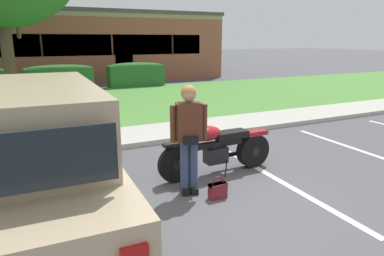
% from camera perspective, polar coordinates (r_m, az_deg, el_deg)
% --- Properties ---
extents(ground_plane, '(140.00, 140.00, 0.00)m').
position_cam_1_polar(ground_plane, '(5.54, 3.82, -10.87)').
color(ground_plane, '#4C4C51').
extents(curb_strip, '(60.00, 0.20, 0.12)m').
position_cam_1_polar(curb_strip, '(8.07, -6.71, -2.29)').
color(curb_strip, '#B7B2A8').
rests_on(curb_strip, ground).
extents(concrete_walk, '(60.00, 1.50, 0.08)m').
position_cam_1_polar(concrete_walk, '(8.85, -8.55, -0.99)').
color(concrete_walk, '#B7B2A8').
rests_on(concrete_walk, ground).
extents(grass_lawn, '(60.00, 8.18, 0.06)m').
position_cam_1_polar(grass_lawn, '(13.44, -14.84, 3.90)').
color(grass_lawn, '#518E3D').
rests_on(grass_lawn, ground).
extents(stall_stripe_0, '(0.24, 4.40, 0.01)m').
position_cam_1_polar(stall_stripe_0, '(5.23, -10.97, -12.66)').
color(stall_stripe_0, silver).
rests_on(stall_stripe_0, ground).
extents(stall_stripe_1, '(0.24, 4.40, 0.01)m').
position_cam_1_polar(stall_stripe_1, '(6.36, 13.01, -7.75)').
color(stall_stripe_1, silver).
rests_on(stall_stripe_1, ground).
extents(stall_stripe_2, '(0.24, 4.40, 0.01)m').
position_cam_1_polar(stall_stripe_2, '(8.22, 27.65, -3.97)').
color(stall_stripe_2, silver).
rests_on(stall_stripe_2, ground).
extents(motorcycle, '(2.24, 0.82, 1.18)m').
position_cam_1_polar(motorcycle, '(6.24, 4.77, -3.21)').
color(motorcycle, black).
rests_on(motorcycle, ground).
extents(rider_person, '(0.56, 0.35, 1.70)m').
position_cam_1_polar(rider_person, '(5.27, -0.52, -0.66)').
color(rider_person, black).
rests_on(rider_person, ground).
extents(handbag, '(0.28, 0.13, 0.36)m').
position_cam_1_polar(handbag, '(5.37, 4.25, -9.98)').
color(handbag, maroon).
rests_on(handbag, ground).
extents(parked_suv_adjacent, '(2.12, 4.89, 1.86)m').
position_cam_1_polar(parked_suv_adjacent, '(4.66, -26.03, -4.65)').
color(parked_suv_adjacent, tan).
rests_on(parked_suv_adjacent, ground).
extents(hedge_center_left, '(2.91, 0.90, 1.24)m').
position_cam_1_polar(hedge_center_left, '(17.19, -20.88, 7.72)').
color(hedge_center_left, '#286028').
rests_on(hedge_center_left, ground).
extents(hedge_center_right, '(2.74, 0.90, 1.24)m').
position_cam_1_polar(hedge_center_right, '(17.89, -9.20, 8.69)').
color(hedge_center_right, '#286028').
rests_on(hedge_center_right, ground).
extents(brick_building, '(21.02, 9.15, 3.95)m').
position_cam_1_polar(brick_building, '(23.78, -24.05, 12.23)').
color(brick_building, '#93513D').
rests_on(brick_building, ground).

